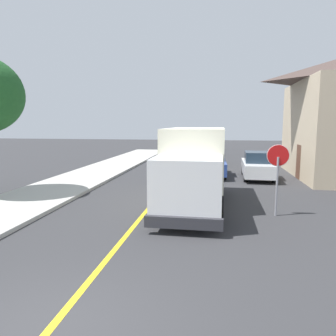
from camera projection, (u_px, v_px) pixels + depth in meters
ground_plane at (49, 331)px, 5.29m from camera, size 120.00×120.00×0.00m
centre_line_yellow at (159, 196)px, 15.07m from camera, size 0.16×56.00×0.01m
box_truck at (194, 163)px, 13.22m from camera, size 2.47×7.20×3.20m
parked_car_near at (211, 164)px, 20.71m from camera, size 1.90×4.44×1.67m
parked_car_mid at (205, 154)px, 26.83m from camera, size 1.98×4.47×1.67m
parked_car_far at (210, 148)px, 33.73m from camera, size 1.87×4.43×1.67m
parked_car_furthest at (212, 144)px, 40.93m from camera, size 2.01×4.48×1.67m
parked_van_across at (258, 166)px, 19.70m from camera, size 1.92×4.45×1.67m
stop_sign at (278, 166)px, 11.63m from camera, size 0.80×0.10×2.65m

